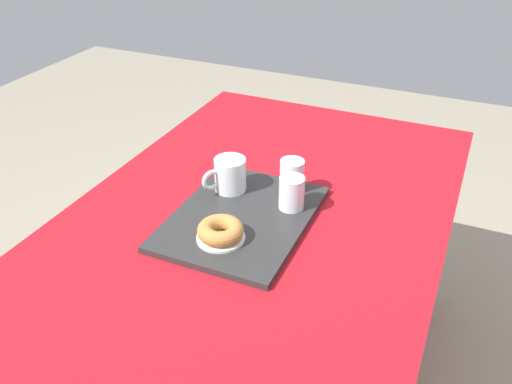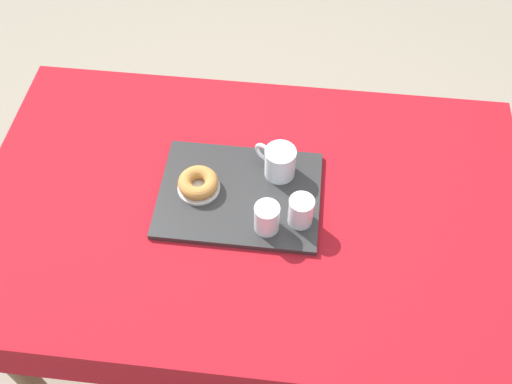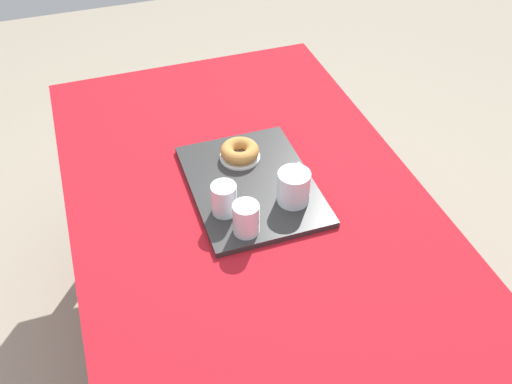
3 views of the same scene
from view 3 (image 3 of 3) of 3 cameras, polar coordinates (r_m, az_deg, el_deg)
The scene contains 8 objects.
ground_plane at distance 2.15m, azimuth -0.63°, elevation -14.80°, with size 6.00×6.00×0.00m, color gray.
dining_table at distance 1.64m, azimuth -0.80°, elevation -2.47°, with size 1.54×0.97×0.72m.
serving_tray at distance 1.61m, azimuth -0.44°, elevation 0.74°, with size 0.45×0.34×0.02m, color #2D2D2D.
tea_mug_left at distance 1.53m, azimuth 3.78°, elevation 0.46°, with size 0.12×0.10×0.09m.
water_glass_near at distance 1.50m, azimuth -3.19°, elevation -0.84°, with size 0.07×0.07×0.09m.
water_glass_far at distance 1.44m, azimuth -1.00°, elevation -2.79°, with size 0.07×0.07×0.09m.
donut_plate_left at distance 1.69m, azimuth -1.61°, elevation 3.51°, with size 0.12×0.12×0.01m, color white.
sugar_donut_left at distance 1.67m, azimuth -1.62°, elevation 4.12°, with size 0.11×0.11×0.04m, color #BC7F3D.
Camera 3 is at (1.11, -0.35, 1.80)m, focal length 40.20 mm.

